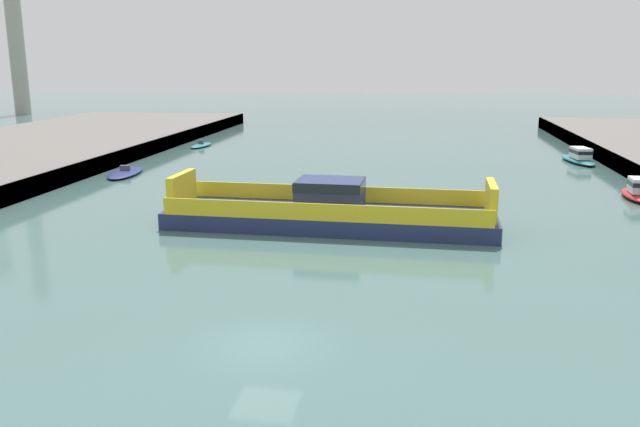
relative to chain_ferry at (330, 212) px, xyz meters
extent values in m
plane|color=#476B66|center=(0.04, -19.15, -1.00)|extent=(400.00, 400.00, 0.00)
cube|color=navy|center=(0.00, 0.00, -0.45)|extent=(21.98, 6.68, 1.10)
cube|color=yellow|center=(0.08, 2.99, 0.65)|extent=(20.96, 0.66, 1.10)
cube|color=yellow|center=(-0.08, -2.99, 0.65)|extent=(20.96, 0.66, 1.10)
cube|color=navy|center=(0.00, 0.00, 1.14)|extent=(4.45, 3.47, 2.10)
cube|color=black|center=(0.00, 0.00, 1.84)|extent=(4.49, 3.51, 0.60)
cube|color=yellow|center=(10.41, -0.27, 1.20)|extent=(0.61, 4.29, 2.20)
cube|color=yellow|center=(-10.41, 0.27, 1.20)|extent=(0.61, 4.29, 2.20)
ellipsoid|color=navy|center=(-22.52, 17.19, -0.80)|extent=(3.66, 7.84, 0.41)
cube|color=#4C4C51|center=(-22.52, 17.19, -0.34)|extent=(0.97, 0.53, 0.50)
ellipsoid|color=#237075|center=(22.98, 31.98, -0.74)|extent=(3.32, 8.03, 0.53)
cube|color=silver|center=(23.07, 31.40, 0.11)|extent=(1.93, 2.92, 1.17)
cube|color=black|center=(23.07, 31.40, 0.26)|extent=(1.99, 3.01, 0.35)
ellipsoid|color=red|center=(23.33, 12.73, -0.72)|extent=(2.55, 6.14, 0.57)
cube|color=silver|center=(23.30, 12.29, 0.15)|extent=(1.63, 2.20, 1.19)
cube|color=black|center=(23.30, 12.29, 0.30)|extent=(1.68, 2.27, 0.36)
ellipsoid|color=#237075|center=(-22.03, 38.49, -0.82)|extent=(2.12, 5.47, 0.37)
cube|color=#4C4C51|center=(-22.03, 38.49, -0.38)|extent=(0.62, 0.45, 0.50)
cylinder|color=#9E998E|center=(-74.90, 82.50, 18.59)|extent=(3.12, 3.12, 39.18)
camera|label=1|loc=(5.71, -42.18, 9.91)|focal=36.68mm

